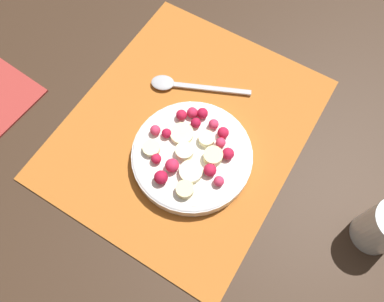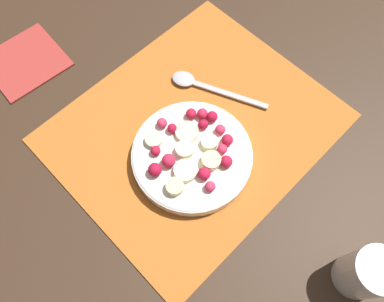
{
  "view_description": "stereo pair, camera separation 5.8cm",
  "coord_description": "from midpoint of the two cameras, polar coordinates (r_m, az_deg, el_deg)",
  "views": [
    {
      "loc": [
        -0.25,
        -0.16,
        0.56
      ],
      "look_at": [
        -0.05,
        -0.04,
        0.04
      ],
      "focal_mm": 35.0,
      "sensor_mm": 36.0,
      "label": 1
    },
    {
      "loc": [
        -0.21,
        -0.21,
        0.56
      ],
      "look_at": [
        -0.05,
        -0.04,
        0.04
      ],
      "focal_mm": 35.0,
      "sensor_mm": 36.0,
      "label": 2
    }
  ],
  "objects": [
    {
      "name": "ground_plane",
      "position": [
        0.64,
        2.95,
        3.26
      ],
      "size": [
        3.0,
        3.0,
        0.0
      ],
      "primitive_type": "plane",
      "color": "#382619"
    },
    {
      "name": "napkin",
      "position": [
        0.76,
        -22.11,
        12.39
      ],
      "size": [
        0.14,
        0.14,
        0.01
      ],
      "color": "#A3332D",
      "rests_on": "ground_plane"
    },
    {
      "name": "drinking_glass",
      "position": [
        0.58,
        27.72,
        -16.51
      ],
      "size": [
        0.06,
        0.06,
        0.09
      ],
      "color": "white",
      "rests_on": "ground_plane"
    },
    {
      "name": "placemat",
      "position": [
        0.63,
        2.96,
        3.38
      ],
      "size": [
        0.44,
        0.37,
        0.01
      ],
      "color": "#B26023",
      "rests_on": "ground_plane"
    },
    {
      "name": "spoon",
      "position": [
        0.67,
        3.43,
        9.94
      ],
      "size": [
        0.09,
        0.17,
        0.01
      ],
      "rotation": [
        0.0,
        0.0,
        1.99
      ],
      "color": "#B2B2B7",
      "rests_on": "placemat"
    },
    {
      "name": "fruit_bowl",
      "position": [
        0.59,
        2.76,
        -0.9
      ],
      "size": [
        0.19,
        0.19,
        0.05
      ],
      "color": "white",
      "rests_on": "placemat"
    }
  ]
}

